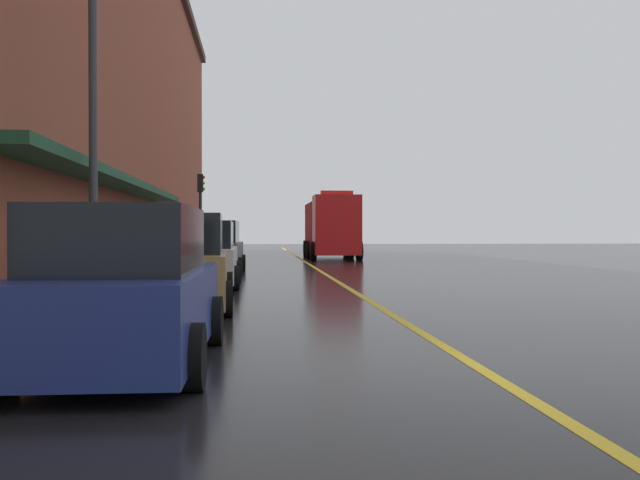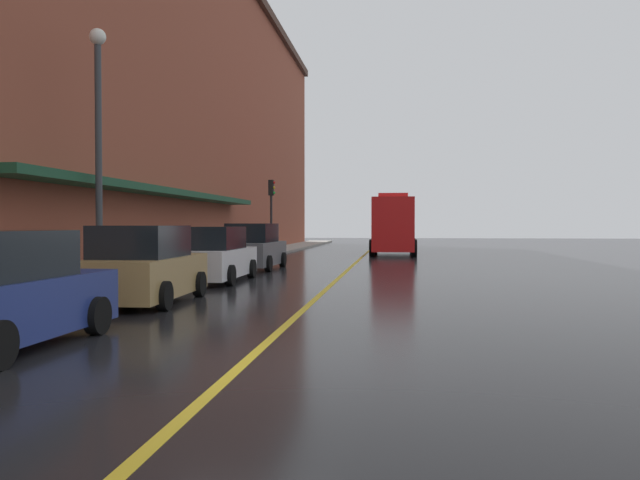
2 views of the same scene
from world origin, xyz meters
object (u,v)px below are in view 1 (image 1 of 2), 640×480
parked_car_0 (125,292)px  traffic_light_near (201,200)px  parked_car_2 (204,256)px  parking_meter_1 (111,253)px  parked_car_1 (178,265)px  parked_car_3 (214,249)px  fire_truck (331,228)px  parking_meter_0 (167,245)px  street_lamp_left (93,98)px

parked_car_0 → traffic_light_near: 27.91m
parked_car_0 → parked_car_2: (0.00, 11.36, 0.01)m
parked_car_2 → parking_meter_1: bearing=162.7°
parked_car_1 → parked_car_3: parked_car_3 is taller
fire_truck → traffic_light_near: bearing=-65.1°
fire_truck → parking_meter_0: size_ratio=5.77×
fire_truck → parked_car_1: bearing=-12.6°
parked_car_2 → parked_car_3: bearing=0.2°
parked_car_1 → parking_meter_1: size_ratio=3.39×
parked_car_0 → parked_car_3: 17.30m
parking_meter_0 → street_lamp_left: (-0.60, -7.49, 3.34)m
fire_truck → street_lamp_left: size_ratio=1.11×
parking_meter_1 → fire_truck: bearing=73.9°
parked_car_3 → street_lamp_left: 10.57m
street_lamp_left → parked_car_0: bearing=-74.6°
parked_car_1 → street_lamp_left: bearing=45.0°
fire_truck → parking_meter_1: bearing=-16.1°
parking_meter_0 → street_lamp_left: 8.22m
fire_truck → traffic_light_near: size_ratio=1.78×
parking_meter_0 → parking_meter_1: same height
parked_car_3 → traffic_light_near: (-1.34, 10.48, 2.28)m
fire_truck → street_lamp_left: bearing=-18.2°
parking_meter_0 → parking_meter_1: (0.00, -8.60, 0.00)m
parked_car_0 → traffic_light_near: traffic_light_near is taller
parked_car_0 → parked_car_1: 5.66m
parked_car_1 → traffic_light_near: 22.28m
parked_car_1 → traffic_light_near: bearing=1.4°
fire_truck → parking_meter_1: size_ratio=5.77×
parked_car_3 → parked_car_2: bearing=-177.8°
fire_truck → parking_meter_0: 17.53m
parked_car_0 → fire_truck: size_ratio=0.56×
parked_car_3 → parking_meter_0: 2.67m
parking_meter_1 → street_lamp_left: (-0.60, 1.11, 3.34)m
parked_car_1 → parking_meter_1: parked_car_1 is taller
parked_car_2 → parked_car_1: bearing=178.9°
parked_car_2 → parking_meter_1: (-1.48, -4.92, 0.23)m
parked_car_2 → street_lamp_left: 5.62m
parked_car_0 → street_lamp_left: street_lamp_left is taller
parking_meter_0 → parking_meter_1: bearing=-90.0°
fire_truck → parking_meter_0: bearing=-23.9°
parked_car_0 → parking_meter_0: parked_car_0 is taller
parking_meter_1 → street_lamp_left: bearing=118.5°
traffic_light_near → fire_truck: bearing=24.9°
parked_car_1 → parked_car_3: 11.65m
street_lamp_left → parking_meter_0: bearing=85.4°
parked_car_3 → parking_meter_0: parked_car_3 is taller
parked_car_1 → street_lamp_left: 4.50m
parked_car_3 → parking_meter_0: size_ratio=3.43×
parked_car_1 → fire_truck: 26.03m
street_lamp_left → traffic_light_near: 20.29m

